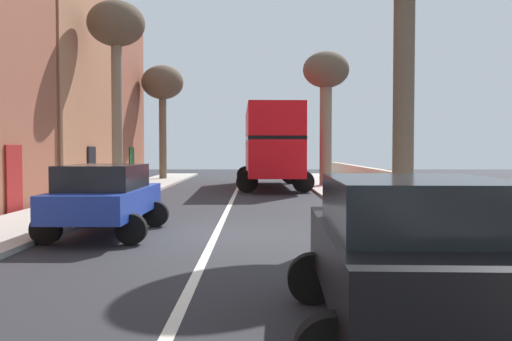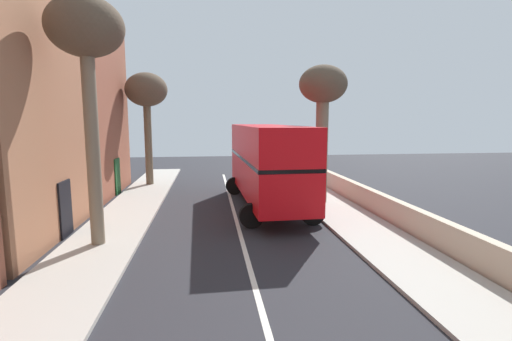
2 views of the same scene
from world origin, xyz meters
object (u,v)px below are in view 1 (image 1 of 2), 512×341
street_tree_left_0 (164,86)px  parked_car_blue_left_0 (107,195)px  parked_car_black_right_1 (412,248)px  street_tree_left_4 (117,33)px  double_decker_bus (272,142)px  street_tree_right_5 (327,80)px

street_tree_left_0 → parked_car_blue_left_0: bearing=-83.7°
parked_car_black_right_1 → street_tree_left_0: bearing=104.2°
parked_car_blue_left_0 → street_tree_left_0: street_tree_left_0 is taller
parked_car_blue_left_0 → parked_car_black_right_1: (5.00, -6.96, 0.03)m
parked_car_blue_left_0 → street_tree_left_0: 23.56m
parked_car_blue_left_0 → street_tree_left_4: 12.67m
double_decker_bus → parked_car_blue_left_0: 16.53m
double_decker_bus → street_tree_left_0: 10.34m
double_decker_bus → parked_car_black_right_1: (0.80, -22.89, -1.40)m
street_tree_left_4 → street_tree_left_0: bearing=90.4°
parked_car_blue_left_0 → street_tree_left_4: (-2.46, 10.92, 5.94)m
parked_car_blue_left_0 → street_tree_left_4: bearing=102.7°
parked_car_blue_left_0 → street_tree_right_5: bearing=66.5°
street_tree_left_4 → street_tree_right_5: street_tree_left_4 is taller
double_decker_bus → street_tree_right_5: 4.30m
parked_car_blue_left_0 → street_tree_right_5: 18.26m
double_decker_bus → street_tree_left_0: bearing=134.2°
parked_car_blue_left_0 → street_tree_right_5: street_tree_right_5 is taller
double_decker_bus → street_tree_left_4: (-6.66, -5.01, 4.50)m
street_tree_left_4 → parked_car_black_right_1: bearing=-67.4°
street_tree_left_0 → street_tree_left_4: bearing=-89.6°
parked_car_black_right_1 → street_tree_left_0: 31.18m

